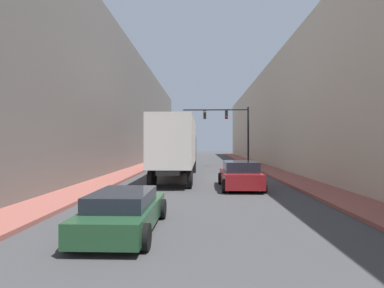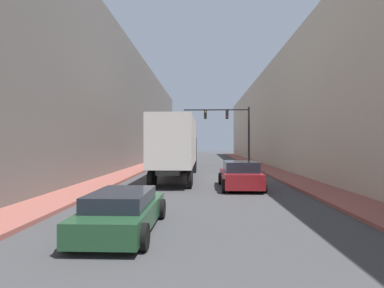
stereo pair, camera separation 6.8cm
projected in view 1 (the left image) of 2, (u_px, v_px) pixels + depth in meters
sidewalk_right at (262, 167)px, 30.47m from camera, size 2.16×80.00×0.15m
sidewalk_left at (142, 167)px, 30.88m from camera, size 2.16×80.00×0.15m
building_right at (303, 113)px, 30.33m from camera, size 6.00×80.00×11.23m
building_left at (103, 105)px, 31.01m from camera, size 6.00×80.00×12.94m
semi_truck at (177, 146)px, 21.64m from camera, size 2.50×12.43×4.15m
sedan_car at (124, 211)px, 8.45m from camera, size 1.98×4.31×1.17m
suv_car at (240, 175)px, 16.68m from camera, size 2.23×4.50×1.51m
traffic_signal_gantry at (232, 125)px, 31.84m from camera, size 7.03×0.35×6.41m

